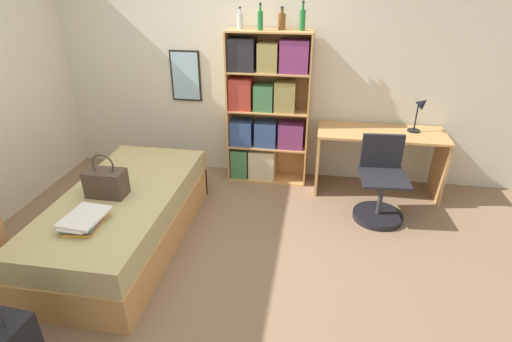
% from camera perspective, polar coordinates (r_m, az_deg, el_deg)
% --- Properties ---
extents(ground_plane, '(14.00, 14.00, 0.00)m').
position_cam_1_polar(ground_plane, '(3.80, -8.89, -10.93)').
color(ground_plane, '#84664C').
extents(wall_back, '(10.00, 0.09, 2.60)m').
position_cam_1_polar(wall_back, '(4.79, -3.71, 14.60)').
color(wall_back, beige).
rests_on(wall_back, ground_plane).
extents(bed, '(0.99, 2.04, 0.53)m').
position_cam_1_polar(bed, '(3.89, -18.18, -6.33)').
color(bed, tan).
rests_on(bed, ground_plane).
extents(handbag, '(0.34, 0.19, 0.39)m').
position_cam_1_polar(handbag, '(3.69, -20.64, -1.53)').
color(handbag, '#47382D').
rests_on(handbag, bed).
extents(book_stack_on_bed, '(0.31, 0.39, 0.08)m').
position_cam_1_polar(book_stack_on_bed, '(3.38, -23.28, -6.46)').
color(book_stack_on_bed, gold).
rests_on(book_stack_on_bed, bed).
extents(bookcase, '(0.93, 0.32, 1.75)m').
position_cam_1_polar(bookcase, '(4.62, 1.22, 8.84)').
color(bookcase, tan).
rests_on(bookcase, ground_plane).
extents(bottle_green, '(0.06, 0.06, 0.22)m').
position_cam_1_polar(bottle_green, '(4.50, -2.29, 20.69)').
color(bottle_green, '#B7BCC1').
rests_on(bottle_green, bookcase).
extents(bottle_brown, '(0.06, 0.06, 0.26)m').
position_cam_1_polar(bottle_brown, '(4.39, 0.61, 20.79)').
color(bottle_brown, '#1E6B2D').
rests_on(bottle_brown, bookcase).
extents(bottle_clear, '(0.08, 0.08, 0.23)m').
position_cam_1_polar(bottle_clear, '(4.45, 3.72, 20.63)').
color(bottle_clear, brown).
rests_on(bottle_clear, bookcase).
extents(bottle_blue, '(0.06, 0.06, 0.29)m').
position_cam_1_polar(bottle_blue, '(4.39, 6.66, 20.73)').
color(bottle_blue, '#1E6B2D').
rests_on(bottle_blue, bookcase).
extents(desk, '(1.37, 0.55, 0.73)m').
position_cam_1_polar(desk, '(4.65, 17.17, 3.01)').
color(desk, tan).
rests_on(desk, ground_plane).
extents(desk_lamp, '(0.18, 0.13, 0.40)m').
position_cam_1_polar(desk_lamp, '(4.63, 22.49, 8.25)').
color(desk_lamp, black).
rests_on(desk_lamp, desk).
extents(desk_chair, '(0.50, 0.50, 0.85)m').
position_cam_1_polar(desk_chair, '(4.26, 17.26, -3.10)').
color(desk_chair, black).
rests_on(desk_chair, ground_plane).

